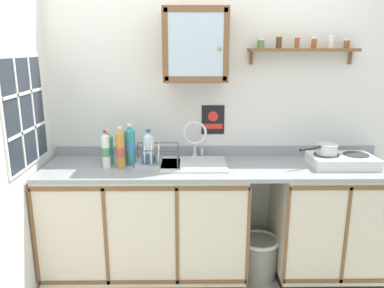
# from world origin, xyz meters

# --- Properties ---
(back_wall) EXTENTS (3.32, 0.07, 2.50)m
(back_wall) POSITION_xyz_m (0.00, 0.62, 1.26)
(back_wall) COLOR silver
(back_wall) RESTS_ON ground
(lower_cabinet_run) EXTENTS (1.56, 0.61, 0.91)m
(lower_cabinet_run) POSITION_xyz_m (-0.57, 0.30, 0.46)
(lower_cabinet_run) COLOR black
(lower_cabinet_run) RESTS_ON ground
(lower_cabinet_run_right) EXTENTS (0.89, 0.61, 0.91)m
(lower_cabinet_run_right) POSITION_xyz_m (0.91, 0.30, 0.46)
(lower_cabinet_run_right) COLOR black
(lower_cabinet_run_right) RESTS_ON ground
(countertop) EXTENTS (2.68, 0.63, 0.03)m
(countertop) POSITION_xyz_m (0.00, 0.30, 0.92)
(countertop) COLOR gray
(countertop) RESTS_ON lower_cabinet_run
(backsplash) EXTENTS (2.68, 0.02, 0.08)m
(backsplash) POSITION_xyz_m (0.00, 0.59, 0.98)
(backsplash) COLOR gray
(backsplash) RESTS_ON countertop
(sink) EXTENTS (0.50, 0.45, 0.42)m
(sink) POSITION_xyz_m (-0.19, 0.34, 0.93)
(sink) COLOR silver
(sink) RESTS_ON countertop
(hot_plate_stove) EXTENTS (0.48, 0.31, 0.09)m
(hot_plate_stove) POSITION_xyz_m (0.95, 0.28, 0.98)
(hot_plate_stove) COLOR silver
(hot_plate_stove) RESTS_ON countertop
(saucepan) EXTENTS (0.33, 0.21, 0.08)m
(saucepan) POSITION_xyz_m (0.83, 0.30, 1.07)
(saucepan) COLOR silver
(saucepan) RESTS_ON hot_plate_stove
(bottle_juice_amber_0) EXTENTS (0.07, 0.07, 0.32)m
(bottle_juice_amber_0) POSITION_xyz_m (-0.74, 0.27, 1.08)
(bottle_juice_amber_0) COLOR gold
(bottle_juice_amber_0) RESTS_ON countertop
(bottle_soda_green_1) EXTENTS (0.08, 0.08, 0.27)m
(bottle_soda_green_1) POSITION_xyz_m (-0.86, 0.37, 1.06)
(bottle_soda_green_1) COLOR #4CB266
(bottle_soda_green_1) RESTS_ON countertop
(bottle_detergent_teal_2) EXTENTS (0.08, 0.08, 0.32)m
(bottle_detergent_teal_2) POSITION_xyz_m (-0.68, 0.35, 1.09)
(bottle_detergent_teal_2) COLOR teal
(bottle_detergent_teal_2) RESTS_ON countertop
(bottle_water_clear_3) EXTENTS (0.09, 0.09, 0.28)m
(bottle_water_clear_3) POSITION_xyz_m (-0.54, 0.34, 1.07)
(bottle_water_clear_3) COLOR silver
(bottle_water_clear_3) RESTS_ON countertop
(bottle_opaque_white_4) EXTENTS (0.06, 0.06, 0.29)m
(bottle_opaque_white_4) POSITION_xyz_m (-0.85, 0.26, 1.07)
(bottle_opaque_white_4) COLOR white
(bottle_opaque_white_4) RESTS_ON countertop
(dish_rack) EXTENTS (0.35, 0.26, 0.17)m
(dish_rack) POSITION_xyz_m (-0.48, 0.32, 0.98)
(dish_rack) COLOR #B2B2B7
(dish_rack) RESTS_ON countertop
(mug) EXTENTS (0.12, 0.08, 0.09)m
(mug) POSITION_xyz_m (-0.55, 0.33, 0.99)
(mug) COLOR #3F6699
(mug) RESTS_ON countertop
(wall_cabinet) EXTENTS (0.48, 0.33, 0.54)m
(wall_cabinet) POSITION_xyz_m (-0.18, 0.44, 1.84)
(wall_cabinet) COLOR brown
(spice_shelf) EXTENTS (0.85, 0.14, 0.22)m
(spice_shelf) POSITION_xyz_m (0.66, 0.53, 1.82)
(spice_shelf) COLOR brown
(warning_sign) EXTENTS (0.19, 0.01, 0.24)m
(warning_sign) POSITION_xyz_m (-0.03, 0.59, 1.24)
(warning_sign) COLOR black
(window) EXTENTS (0.03, 0.65, 0.77)m
(window) POSITION_xyz_m (-1.35, 0.10, 1.39)
(window) COLOR #262D38
(trash_bin) EXTENTS (0.33, 0.33, 0.34)m
(trash_bin) POSITION_xyz_m (0.34, 0.26, 0.18)
(trash_bin) COLOR gray
(trash_bin) RESTS_ON ground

